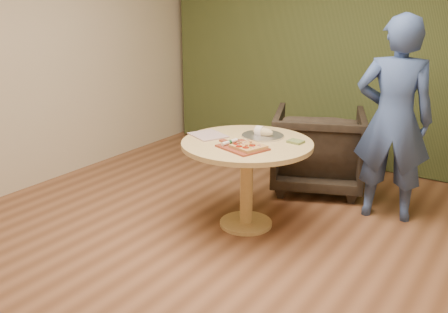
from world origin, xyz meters
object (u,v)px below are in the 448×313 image
Objects in this scene: armchair at (318,145)px; cutlery_roll at (230,142)px; pizza_paddle at (242,147)px; flatbread_pizza at (248,146)px; pedestal_table at (247,158)px; bread_roll at (262,131)px; serving_tray at (263,136)px; person_standing at (393,120)px.

cutlery_roll is at bearing 59.10° from armchair.
pizza_paddle is 0.07m from flatbread_pizza.
pedestal_table is 1.21× the size of armchair.
bread_roll is (-0.03, 0.38, 0.04)m from pizza_paddle.
flatbread_pizza is (0.12, -0.19, 0.17)m from pedestal_table.
pizza_paddle reaches higher than pedestal_table.
serving_tray is (-0.03, 0.38, -0.00)m from pizza_paddle.
cutlery_roll is 0.56× the size of serving_tray.
pizza_paddle is at bearing -84.86° from bread_roll.
armchair is at bearing 104.32° from pizza_paddle.
flatbread_pizza reaches higher than pizza_paddle.
bread_roll reaches higher than pedestal_table.
cutlery_roll is at bearing -103.22° from serving_tray.
flatbread_pizza is 0.40m from bread_roll.
armchair is 0.51× the size of person_standing.
armchair is 0.95m from person_standing.
pizza_paddle is at bearing -72.08° from pedestal_table.
serving_tray is 1.12m from person_standing.
pedestal_table is at bearing -96.68° from bread_roll.
pizza_paddle is 1.36m from person_standing.
armchair is at bearing 90.85° from cutlery_roll.
pizza_paddle is at bearing 35.07° from person_standing.
cutlery_roll is at bearing 176.70° from flatbread_pizza.
bread_roll reaches higher than cutlery_roll.
cutlery_roll reaches higher than pedestal_table.
pedestal_table is 0.25m from cutlery_roll.
person_standing is at bearing 67.76° from pizza_paddle.
armchair reaches higher than flatbread_pizza.
cutlery_roll reaches higher than serving_tray.
person_standing is (0.94, 0.85, 0.27)m from pedestal_table.
pedestal_table is 0.61× the size of person_standing.
armchair reaches higher than pizza_paddle.
flatbread_pizza is 1.39× the size of cutlery_roll.
armchair is at bearing 82.69° from pedestal_table.
pizza_paddle is 0.53× the size of armchair.
pizza_paddle is 0.27× the size of person_standing.
cutlery_roll is (-0.11, 0.00, 0.02)m from pizza_paddle.
serving_tray is (0.09, 0.38, -0.02)m from cutlery_roll.
serving_tray is (0.03, 0.20, 0.15)m from pedestal_table.
flatbread_pizza is 1.44× the size of bread_roll.
bread_roll is at bearing 60.39° from armchair.
bread_roll is at bearing 83.32° from pedestal_table.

